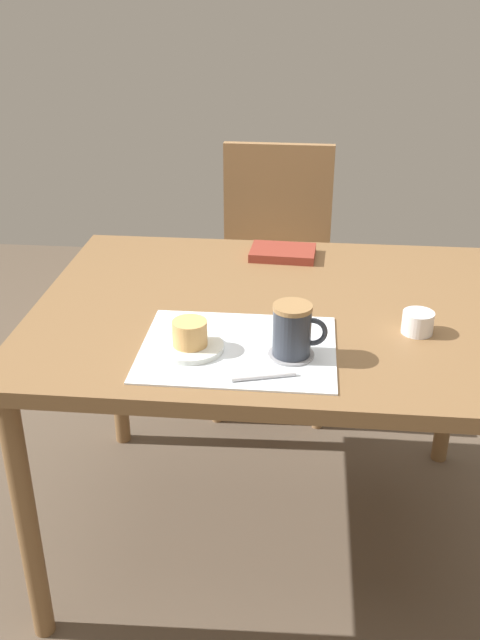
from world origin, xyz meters
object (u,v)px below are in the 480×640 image
small_book (284,253)px  sugar_bowl (418,322)px  coffee_mug (293,330)px  dining_table (276,332)px  pastry_plate (190,347)px  pastry (190,333)px  wooden_chair (274,268)px

small_book → sugar_bowl: bearing=-51.0°
coffee_mug → small_book: size_ratio=0.63×
dining_table → small_book: bearing=89.6°
pastry_plate → small_book: bearing=73.1°
pastry → coffee_mug: bearing=-1.5°
small_book → pastry: bearing=-103.9°
pastry_plate → small_book: small_book is taller
pastry → coffee_mug: (0.22, -0.01, 0.02)m
wooden_chair → sugar_bowl: bearing=112.5°
small_book → dining_table: bearing=-87.4°
dining_table → sugar_bowl: 0.35m
wooden_chair → small_book: bearing=96.3°
coffee_mug → small_book: bearing=94.3°
dining_table → sugar_bowl: bearing=-19.7°
wooden_chair → coffee_mug: size_ratio=7.92×
wooden_chair → sugar_bowl: size_ratio=12.92×
dining_table → pastry: size_ratio=15.83×
pastry → small_book: 0.60m
pastry → small_book: pastry is taller
pastry_plate → pastry: pastry is taller
pastry → small_book: size_ratio=0.41×
dining_table → small_book: small_book is taller
dining_table → sugar_bowl: size_ratio=16.69×
pastry → wooden_chair: bearing=83.0°
dining_table → wooden_chair: (-0.04, 0.79, -0.15)m
coffee_mug → sugar_bowl: bearing=27.1°
pastry_plate → pastry: size_ratio=1.93×
pastry → coffee_mug: size_ratio=0.65×
dining_table → sugar_bowl: (0.32, -0.11, 0.10)m
wooden_chair → pastry_plate: 1.07m
coffee_mug → dining_table: bearing=100.0°
dining_table → coffee_mug: (0.05, -0.25, 0.14)m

